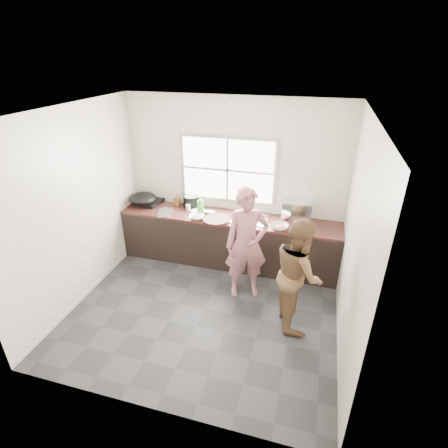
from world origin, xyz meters
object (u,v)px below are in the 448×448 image
(bowl_crabs, at_px, (280,227))
(bottle_brown_tall, at_px, (177,201))
(woman, at_px, (247,247))
(pot_lid_right, at_px, (166,210))
(bowl_held, at_px, (242,218))
(pot_lid_left, at_px, (164,214))
(dish_rack, at_px, (297,211))
(wok, at_px, (143,198))
(cutting_board, at_px, (216,220))
(plate_food, at_px, (197,211))
(glass_jar, at_px, (188,208))
(bowl_mince, at_px, (197,217))
(person_side, at_px, (298,273))
(burner, at_px, (149,201))
(bottle_brown_short, at_px, (192,202))
(bottle_green, at_px, (200,205))
(black_pot, at_px, (191,201))

(bowl_crabs, xyz_separation_m, bottle_brown_tall, (-1.83, 0.38, 0.06))
(woman, xyz_separation_m, pot_lid_right, (-1.55, 0.69, 0.08))
(bowl_held, xyz_separation_m, pot_lid_left, (-1.29, -0.16, -0.03))
(bowl_held, height_order, dish_rack, dish_rack)
(wok, distance_m, dish_rack, 2.60)
(cutting_board, relative_size, plate_food, 2.13)
(glass_jar, bearing_deg, bowl_mince, -46.64)
(cutting_board, xyz_separation_m, dish_rack, (1.21, 0.36, 0.15))
(pot_lid_right, bearing_deg, person_side, -25.48)
(pot_lid_left, bearing_deg, burner, 138.68)
(bowl_mince, xyz_separation_m, glass_jar, (-0.24, 0.26, 0.02))
(bowl_held, xyz_separation_m, bottle_brown_short, (-0.95, 0.28, 0.05))
(cutting_board, relative_size, bowl_held, 2.15)
(woman, xyz_separation_m, dish_rack, (0.60, 0.91, 0.25))
(bottle_brown_short, bearing_deg, bowl_held, -16.18)
(wok, relative_size, dish_rack, 1.04)
(bottle_green, bearing_deg, pot_lid_right, -173.94)
(person_side, bearing_deg, black_pot, 37.41)
(bottle_brown_short, height_order, wok, wok)
(bottle_brown_short, bearing_deg, pot_lid_right, -140.91)
(bottle_brown_tall, bearing_deg, bowl_crabs, -11.79)
(bowl_mince, distance_m, pot_lid_left, 0.58)
(pot_lid_right, bearing_deg, bottle_brown_short, 39.09)
(bowl_mince, xyz_separation_m, bottle_brown_short, (-0.24, 0.44, 0.05))
(cutting_board, relative_size, bottle_brown_tall, 2.27)
(pot_lid_left, bearing_deg, glass_jar, 37.73)
(bottle_brown_short, bearing_deg, black_pot, -176.94)
(pot_lid_right, bearing_deg, bottle_brown_tall, 64.56)
(bowl_crabs, relative_size, wok, 0.44)
(bowl_held, xyz_separation_m, bottle_green, (-0.71, 0.04, 0.12))
(glass_jar, relative_size, wok, 0.23)
(black_pot, relative_size, glass_jar, 2.59)
(person_side, height_order, black_pot, person_side)
(bowl_held, height_order, pot_lid_left, bowl_held)
(dish_rack, bearing_deg, black_pot, 175.66)
(plate_food, distance_m, burner, 0.95)
(bottle_brown_tall, bearing_deg, bottle_brown_short, 13.14)
(plate_food, height_order, dish_rack, dish_rack)
(bowl_crabs, relative_size, burner, 0.46)
(plate_food, relative_size, pot_lid_right, 0.84)
(person_side, relative_size, wok, 3.25)
(wok, bearing_deg, bowl_mince, -11.60)
(woman, distance_m, glass_jar, 1.44)
(plate_food, height_order, bottle_brown_tall, bottle_brown_tall)
(bowl_held, bearing_deg, bottle_brown_tall, 169.76)
(glass_jar, xyz_separation_m, wok, (-0.81, -0.04, 0.10))
(black_pot, bearing_deg, woman, -39.46)
(dish_rack, bearing_deg, woman, -125.37)
(plate_food, bearing_deg, woman, -37.94)
(bottle_brown_tall, relative_size, pot_lid_left, 0.76)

